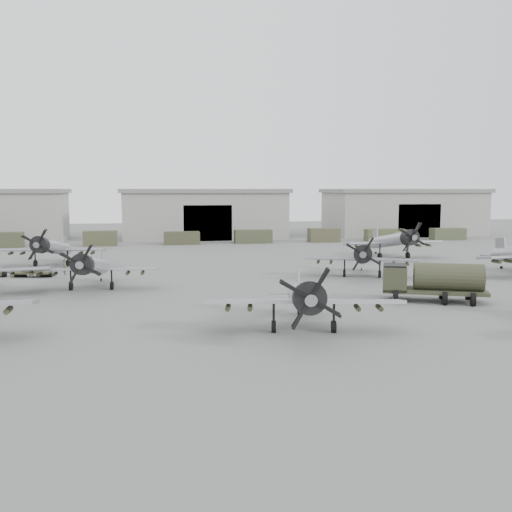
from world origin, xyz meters
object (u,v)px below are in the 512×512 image
(aircraft_mid_1, at_px, (91,266))
(tug_trailer, at_px, (8,272))
(fuel_tanker, at_px, (433,279))
(aircraft_far_1, at_px, (395,240))
(ground_crew, at_px, (65,267))
(aircraft_far_0, at_px, (51,247))
(aircraft_near_1, at_px, (304,297))
(aircraft_mid_2, at_px, (362,256))

(aircraft_mid_1, relative_size, tug_trailer, 1.73)
(fuel_tanker, xyz_separation_m, tug_trailer, (-35.20, 19.09, -1.23))
(tug_trailer, bearing_deg, aircraft_far_1, 20.90)
(aircraft_mid_1, distance_m, ground_crew, 10.26)
(aircraft_far_0, relative_size, ground_crew, 7.56)
(aircraft_mid_1, bearing_deg, ground_crew, 115.00)
(aircraft_near_1, distance_m, aircraft_mid_1, 22.49)
(fuel_tanker, distance_m, ground_crew, 35.70)
(aircraft_near_1, xyz_separation_m, aircraft_mid_2, (11.44, 20.11, -0.13))
(tug_trailer, bearing_deg, fuel_tanker, -16.78)
(aircraft_far_1, height_order, tug_trailer, aircraft_far_1)
(aircraft_far_1, xyz_separation_m, fuel_tanker, (-8.63, -26.19, -0.58))
(fuel_tanker, bearing_deg, tug_trailer, 174.48)
(aircraft_mid_1, distance_m, aircraft_mid_2, 25.61)
(aircraft_mid_2, height_order, ground_crew, aircraft_mid_2)
(aircraft_mid_2, height_order, fuel_tanker, aircraft_mid_2)
(aircraft_far_1, bearing_deg, aircraft_mid_2, -127.40)
(aircraft_near_1, bearing_deg, ground_crew, 133.90)
(aircraft_far_0, height_order, ground_crew, aircraft_far_0)
(aircraft_mid_2, distance_m, aircraft_far_0, 34.35)
(aircraft_near_1, xyz_separation_m, fuel_tanker, (12.35, 7.61, -0.47))
(aircraft_mid_2, bearing_deg, aircraft_far_0, 176.50)
(aircraft_mid_2, relative_size, tug_trailer, 1.70)
(aircraft_mid_1, relative_size, ground_crew, 7.20)
(fuel_tanker, distance_m, tug_trailer, 40.06)
(aircraft_near_1, height_order, tug_trailer, aircraft_near_1)
(aircraft_far_0, bearing_deg, fuel_tanker, -31.16)
(aircraft_mid_2, distance_m, ground_crew, 29.83)
(aircraft_far_0, distance_m, tug_trailer, 8.06)
(aircraft_far_1, relative_size, fuel_tanker, 1.55)
(ground_crew, bearing_deg, aircraft_near_1, -142.25)
(aircraft_mid_1, bearing_deg, aircraft_far_1, 29.92)
(aircraft_far_0, bearing_deg, tug_trailer, -103.37)
(tug_trailer, distance_m, ground_crew, 5.35)
(fuel_tanker, bearing_deg, aircraft_mid_1, -177.69)
(aircraft_near_1, xyz_separation_m, aircraft_far_0, (-19.96, 34.04, -0.02))
(aircraft_mid_1, xyz_separation_m, fuel_tanker, (26.40, -9.94, -0.36))
(aircraft_near_1, relative_size, aircraft_mid_2, 1.08)
(aircraft_mid_1, distance_m, fuel_tanker, 28.22)
(aircraft_far_0, height_order, fuel_tanker, aircraft_far_0)
(aircraft_mid_2, distance_m, aircraft_far_1, 16.70)
(tug_trailer, bearing_deg, aircraft_far_0, 80.20)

